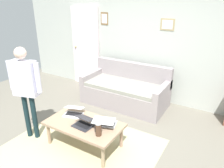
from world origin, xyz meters
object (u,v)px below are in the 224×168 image
object	(u,v)px
french_press	(98,129)
couch	(126,91)
laptop_center	(105,122)
coffee_table	(84,125)
laptop_right	(74,112)
person_standing	(25,83)
laptop_left	(84,123)
interior_door	(86,47)

from	to	relation	value
french_press	couch	bearing A→B (deg)	-74.18
couch	laptop_center	bearing A→B (deg)	106.19
coffee_table	french_press	xyz separation A→B (m)	(-0.38, 0.14, 0.14)
laptop_right	french_press	size ratio (longest dim) A/B	1.64
couch	laptop_center	distance (m)	1.62
laptop_center	laptop_right	distance (m)	0.62
person_standing	coffee_table	bearing A→B (deg)	-163.48
couch	person_standing	size ratio (longest dim) A/B	1.17
laptop_left	laptop_right	world-z (taller)	laptop_left
interior_door	laptop_left	world-z (taller)	interior_door
couch	laptop_left	xyz separation A→B (m)	(-0.18, 1.72, 0.16)
laptop_left	french_press	distance (m)	0.35
person_standing	couch	bearing A→B (deg)	-111.83
laptop_center	laptop_right	world-z (taller)	laptop_right
laptop_left	laptop_center	distance (m)	0.32
couch	coffee_table	xyz separation A→B (m)	(-0.14, 1.67, 0.07)
couch	laptop_right	distance (m)	1.56
laptop_right	laptop_left	bearing A→B (deg)	152.99
couch	laptop_right	size ratio (longest dim) A/B	4.86
laptop_right	french_press	bearing A→B (deg)	158.62
french_press	person_standing	size ratio (longest dim) A/B	0.15
laptop_left	laptop_center	world-z (taller)	laptop_left
laptop_left	laptop_center	xyz separation A→B (m)	(-0.27, -0.18, 0.00)
coffee_table	laptop_center	size ratio (longest dim) A/B	2.83
interior_door	laptop_left	xyz separation A→B (m)	(-1.64, 2.22, -0.56)
coffee_table	french_press	world-z (taller)	french_press
couch	laptop_right	bearing A→B (deg)	83.58
interior_door	couch	xyz separation A→B (m)	(-1.46, 0.50, -0.72)
interior_door	coffee_table	size ratio (longest dim) A/B	1.72
laptop_left	person_standing	xyz separation A→B (m)	(0.96, 0.22, 0.54)
coffee_table	laptop_left	bearing A→B (deg)	127.75
couch	laptop_right	world-z (taller)	couch
interior_door	person_standing	size ratio (longest dim) A/B	1.31
laptop_center	coffee_table	bearing A→B (deg)	20.95
coffee_table	laptop_right	distance (m)	0.34
coffee_table	person_standing	distance (m)	1.14
laptop_left	person_standing	world-z (taller)	person_standing
interior_door	couch	bearing A→B (deg)	161.20
interior_door	person_standing	distance (m)	2.53
couch	laptop_left	bearing A→B (deg)	95.94
laptop_center	person_standing	distance (m)	1.40
coffee_table	laptop_right	world-z (taller)	laptop_right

